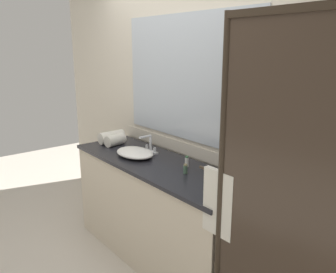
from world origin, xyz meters
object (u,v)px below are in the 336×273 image
sink_basin (135,153)px  amenity_bottle_lotion (185,169)px  amenity_bottle_body_wash (187,162)px  rolled_towel_near_edge (112,137)px  soap_dish (218,174)px  faucet (150,147)px  rolled_towel_middle (115,140)px

sink_basin → amenity_bottle_lotion: (0.59, 0.06, 0.00)m
amenity_bottle_body_wash → rolled_towel_near_edge: size_ratio=0.34×
soap_dish → sink_basin: bearing=-164.8°
sink_basin → amenity_bottle_body_wash: bearing=19.1°
faucet → rolled_towel_near_edge: faucet is taller
faucet → rolled_towel_near_edge: 0.52m
sink_basin → soap_dish: (0.78, 0.21, -0.02)m
sink_basin → rolled_towel_middle: 0.41m
faucet → rolled_towel_middle: (-0.40, -0.12, -0.00)m
faucet → amenity_bottle_body_wash: bearing=0.8°
amenity_bottle_body_wash → amenity_bottle_lotion: amenity_bottle_body_wash is taller
sink_basin → faucet: size_ratio=2.31×
faucet → amenity_bottle_lotion: (0.59, -0.10, -0.02)m
sink_basin → rolled_towel_middle: (-0.40, 0.04, 0.02)m
soap_dish → faucet: bearing=-176.3°
amenity_bottle_body_wash → rolled_towel_near_edge: rolled_towel_near_edge is taller
sink_basin → faucet: bearing=90.0°
rolled_towel_near_edge → rolled_towel_middle: bearing=-13.1°
amenity_bottle_body_wash → amenity_bottle_lotion: 0.15m
faucet → amenity_bottle_lotion: 0.60m
sink_basin → soap_dish: bearing=15.2°
sink_basin → rolled_towel_near_edge: size_ratio=1.55×
sink_basin → amenity_bottle_body_wash: size_ratio=4.48×
soap_dish → amenity_bottle_lotion: bearing=-140.5°
faucet → sink_basin: bearing=-90.0°
amenity_bottle_body_wash → rolled_towel_near_edge: bearing=-174.3°
faucet → soap_dish: 0.78m
rolled_towel_middle → amenity_bottle_body_wash: bearing=8.0°
amenity_bottle_body_wash → rolled_towel_middle: bearing=-172.0°
sink_basin → amenity_bottle_lotion: 0.60m
sink_basin → rolled_towel_near_edge: bearing=172.4°
amenity_bottle_body_wash → rolled_towel_middle: 0.90m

